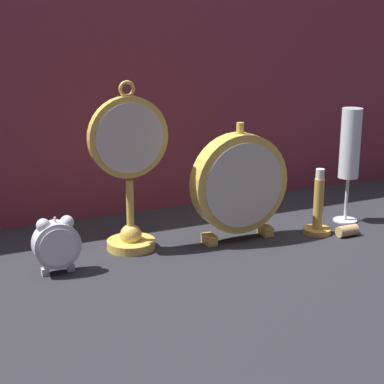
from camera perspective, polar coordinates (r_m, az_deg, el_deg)
The scene contains 8 objects.
ground_plane at distance 1.14m, azimuth 1.70°, elevation -6.07°, with size 4.00×4.00×0.00m, color #232328.
fabric_backdrop_drape at distance 1.36m, azimuth -4.40°, elevation 9.57°, with size 1.78×0.01×0.55m, color brown.
pocket_watch_on_stand at distance 1.15m, azimuth -5.60°, elevation 1.90°, with size 0.15×0.09×0.31m.
alarm_clock_twin_bell at distance 1.09m, azimuth -11.96°, elevation -4.42°, with size 0.08×0.03×0.10m.
mantel_clock_silver at distance 1.21m, azimuth 4.24°, elevation 0.74°, with size 0.19×0.04×0.23m.
champagne_flute at distance 1.34m, azimuth 13.85°, elevation 3.57°, with size 0.05×0.05×0.24m.
brass_candlestick at distance 1.28m, azimuth 11.13°, elevation -1.84°, with size 0.06×0.06×0.13m.
wine_cork at distance 1.29m, azimuth 13.50°, elevation -3.30°, with size 0.02×0.02×0.04m, color tan.
Camera 1 is at (-0.47, -0.94, 0.43)m, focal length 60.00 mm.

